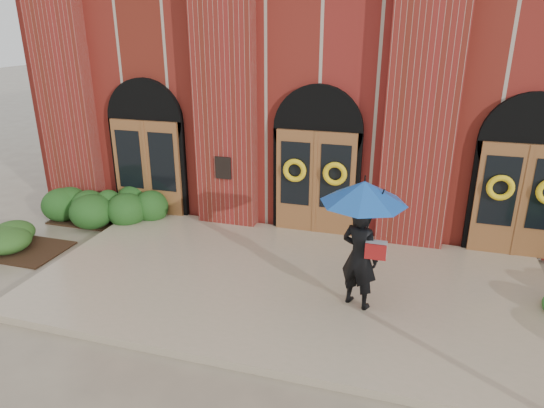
% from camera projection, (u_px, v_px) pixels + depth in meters
% --- Properties ---
extents(ground, '(90.00, 90.00, 0.00)m').
position_uv_depth(ground, '(285.00, 291.00, 9.61)').
color(ground, gray).
rests_on(ground, ground).
extents(landing, '(10.00, 5.30, 0.15)m').
position_uv_depth(landing, '(287.00, 284.00, 9.72)').
color(landing, tan).
rests_on(landing, ground).
extents(church_building, '(16.20, 12.53, 7.00)m').
position_uv_depth(church_building, '(354.00, 69.00, 16.26)').
color(church_building, maroon).
rests_on(church_building, ground).
extents(man_with_umbrella, '(1.96, 1.96, 2.37)m').
position_uv_depth(man_with_umbrella, '(362.00, 221.00, 8.29)').
color(man_with_umbrella, black).
rests_on(man_with_umbrella, landing).
extents(hedge_wall_left, '(3.18, 1.27, 0.82)m').
position_uv_depth(hedge_wall_left, '(117.00, 207.00, 12.82)').
color(hedge_wall_left, '#1C4316').
rests_on(hedge_wall_left, ground).
extents(hedge_front_left, '(1.41, 1.21, 0.50)m').
position_uv_depth(hedge_front_left, '(28.00, 242.00, 11.16)').
color(hedge_front_left, '#254919').
rests_on(hedge_front_left, ground).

